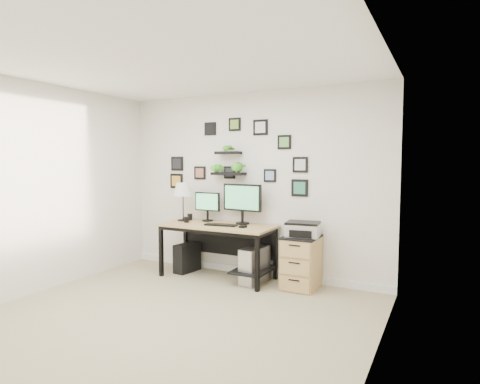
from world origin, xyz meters
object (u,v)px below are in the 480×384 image
Objects in this scene: pc_tower_grey at (254,265)px; file_cabinet at (301,262)px; mug at (186,220)px; monitor_right at (242,200)px; monitor_left at (207,204)px; desk at (221,233)px; table_lamp at (183,190)px; pc_tower_black at (187,258)px; printer at (303,229)px.

file_cabinet is (0.62, 0.08, 0.10)m from pc_tower_grey.
monitor_right is at bearing 17.10° from mug.
monitor_left reaches higher than pc_tower_grey.
desk is 3.76× the size of monitor_left.
desk is 3.16× the size of pc_tower_grey.
monitor_left is at bearing 18.72° from table_lamp.
desk is 1.19m from file_cabinet.
pc_tower_black is 0.93× the size of printer.
printer is at bearing 7.11° from pc_tower_grey.
printer is (1.85, -0.00, -0.44)m from table_lamp.
monitor_left is at bearing 167.01° from pc_tower_grey.
table_lamp is 1.34× the size of pc_tower_black.
monitor_left is 0.70× the size of monitor_right.
file_cabinet is (1.15, 0.06, -0.29)m from desk.
monitor_left is at bearing 37.61° from pc_tower_black.
table_lamp reaches higher than pc_tower_black.
pc_tower_black is at bearing -170.61° from monitor_right.
desk is at bearing 177.51° from pc_tower_grey.
monitor_right is at bearing 173.34° from file_cabinet.
mug is 1.19m from pc_tower_grey.
pc_tower_black is 1.75m from file_cabinet.
printer is at bearing 4.47° from mug.
monitor_right and table_lamp have the same top height.
monitor_left reaches higher than file_cabinet.
desk reaches higher than pc_tower_grey.
table_lamp reaches higher than mug.
pc_tower_black is (-0.84, -0.14, -0.87)m from monitor_right.
table_lamp is 1.25× the size of printer.
mug is at bearing -128.43° from monitor_left.
monitor_right reaches higher than printer.
file_cabinet is (1.83, 0.00, -0.87)m from table_lamp.
pc_tower_grey is at bearing 2.86° from mug.
printer is at bearing 2.80° from desk.
table_lamp reaches higher than desk.
file_cabinet reaches higher than pc_tower_grey.
mug reaches higher than file_cabinet.
mug is at bearing -162.90° from monitor_right.
monitor_right is 0.91m from pc_tower_grey.
monitor_right is at bearing -1.12° from monitor_left.
monitor_right is 1.08× the size of table_lamp.
table_lamp reaches higher than file_cabinet.
mug is at bearing -50.18° from pc_tower_black.
mug is 0.12× the size of file_cabinet.
mug is at bearing -175.45° from file_cabinet.
mug is at bearing -177.14° from pc_tower_grey.
table_lamp is 1.00m from pc_tower_black.
mug is at bearing -41.84° from table_lamp.
file_cabinet is at bearing 2.89° from desk.
printer reaches higher than file_cabinet.
monitor_left is 0.59m from monitor_right.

